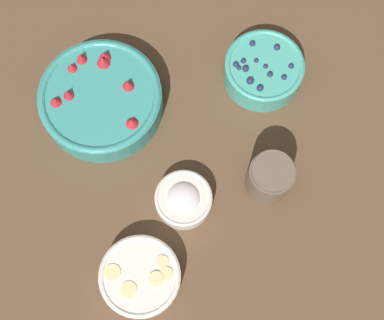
{
  "coord_description": "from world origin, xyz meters",
  "views": [
    {
      "loc": [
        -0.34,
        0.13,
        1.06
      ],
      "look_at": [
        -0.05,
        0.03,
        0.05
      ],
      "focal_mm": 50.0,
      "sensor_mm": 36.0,
      "label": 1
    }
  ],
  "objects": [
    {
      "name": "ground_plane",
      "position": [
        0.0,
        0.0,
        0.0
      ],
      "size": [
        4.0,
        4.0,
        0.0
      ],
      "primitive_type": "plane",
      "color": "brown"
    },
    {
      "name": "bowl_strawberries",
      "position": [
        0.14,
        0.17,
        0.04
      ],
      "size": [
        0.25,
        0.25,
        0.08
      ],
      "color": "teal",
      "rests_on": "ground_plane"
    },
    {
      "name": "bowl_blueberries",
      "position": [
        0.09,
        -0.18,
        0.03
      ],
      "size": [
        0.17,
        0.17,
        0.07
      ],
      "color": "#47AD9E",
      "rests_on": "ground_plane"
    },
    {
      "name": "bowl_bananas",
      "position": [
        -0.23,
        0.2,
        0.03
      ],
      "size": [
        0.15,
        0.15,
        0.05
      ],
      "color": "white",
      "rests_on": "ground_plane"
    },
    {
      "name": "bowl_cream",
      "position": [
        -0.12,
        0.07,
        0.03
      ],
      "size": [
        0.11,
        0.11,
        0.05
      ],
      "color": "silver",
      "rests_on": "ground_plane"
    },
    {
      "name": "jar_chocolate",
      "position": [
        -0.13,
        -0.1,
        0.05
      ],
      "size": [
        0.09,
        0.09,
        0.1
      ],
      "color": "brown",
      "rests_on": "ground_plane"
    }
  ]
}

